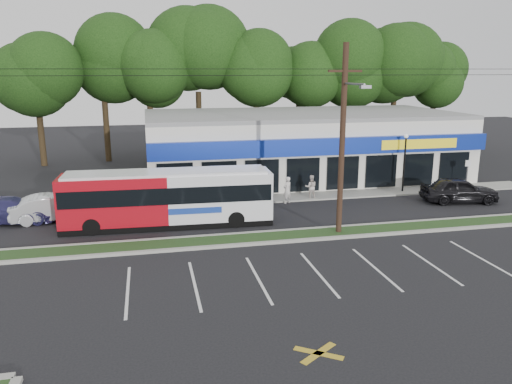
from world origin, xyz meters
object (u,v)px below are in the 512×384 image
object	(u,v)px
sign_post	(467,169)
metrobus	(168,197)
car_silver	(52,208)
car_blue	(11,210)
pedestrian_b	(311,187)
lamp_post	(405,156)
car_dark	(459,190)
utility_pole	(340,134)
pedestrian_a	(287,190)

from	to	relation	value
sign_post	metrobus	size ratio (longest dim) A/B	0.19
car_silver	car_blue	xyz separation A→B (m)	(-2.27, 0.12, -0.03)
car_silver	pedestrian_b	xyz separation A→B (m)	(16.47, 1.61, 0.05)
lamp_post	metrobus	bearing A→B (deg)	-165.75
lamp_post	car_dark	bearing A→B (deg)	-54.78
metrobus	pedestrian_b	size ratio (longest dim) A/B	7.10
metrobus	pedestrian_b	world-z (taller)	metrobus
utility_pole	lamp_post	world-z (taller)	utility_pole
car_dark	car_blue	bearing A→B (deg)	97.34
utility_pole	lamp_post	size ratio (longest dim) A/B	11.76
car_dark	utility_pole	bearing A→B (deg)	123.93
utility_pole	car_dark	xyz separation A→B (m)	(10.50, 4.57, -4.57)
metrobus	sign_post	bearing A→B (deg)	12.77
lamp_post	car_blue	distance (m)	25.97
lamp_post	pedestrian_a	bearing A→B (deg)	-173.05
lamp_post	utility_pole	bearing A→B (deg)	-136.05
metrobus	car_silver	xyz separation A→B (m)	(-6.63, 2.38, -0.89)
car_blue	car_silver	bearing A→B (deg)	-89.49
car_blue	utility_pole	bearing A→B (deg)	-105.41
pedestrian_b	car_dark	bearing A→B (deg)	174.08
pedestrian_b	lamp_post	bearing A→B (deg)	-165.82
car_silver	car_blue	bearing A→B (deg)	76.29
utility_pole	pedestrian_a	distance (m)	8.18
metrobus	pedestrian_a	distance (m)	8.59
lamp_post	pedestrian_b	world-z (taller)	lamp_post
pedestrian_b	metrobus	bearing A→B (deg)	33.77
pedestrian_a	metrobus	bearing A→B (deg)	-5.27
lamp_post	sign_post	bearing A→B (deg)	-2.58
sign_post	pedestrian_b	xyz separation A→B (m)	(-12.09, -0.08, -0.72)
car_dark	sign_post	bearing A→B (deg)	-30.59
car_silver	pedestrian_a	distance (m)	14.59
lamp_post	sign_post	size ratio (longest dim) A/B	1.91
lamp_post	pedestrian_a	distance (m)	9.24
pedestrian_a	pedestrian_b	xyz separation A→B (m)	(1.91, 0.79, -0.07)
utility_pole	pedestrian_b	world-z (taller)	utility_pole
utility_pole	metrobus	bearing A→B (deg)	157.83
metrobus	pedestrian_b	bearing A→B (deg)	24.32
utility_pole	pedestrian_b	size ratio (longest dim) A/B	30.02
utility_pole	sign_post	world-z (taller)	utility_pole
car_blue	pedestrian_a	world-z (taller)	pedestrian_a
pedestrian_a	pedestrian_b	world-z (taller)	pedestrian_a
lamp_post	car_blue	xyz separation A→B (m)	(-25.84, -1.80, -1.92)
sign_post	lamp_post	bearing A→B (deg)	177.42
utility_pole	pedestrian_a	xyz separation A→B (m)	(-0.83, 6.78, -4.51)
car_blue	pedestrian_b	world-z (taller)	pedestrian_b
car_dark	car_silver	bearing A→B (deg)	97.34
metrobus	pedestrian_b	distance (m)	10.66
lamp_post	metrobus	distance (m)	17.50
car_dark	pedestrian_a	distance (m)	11.54
utility_pole	pedestrian_b	xyz separation A→B (m)	(1.08, 7.57, -4.58)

